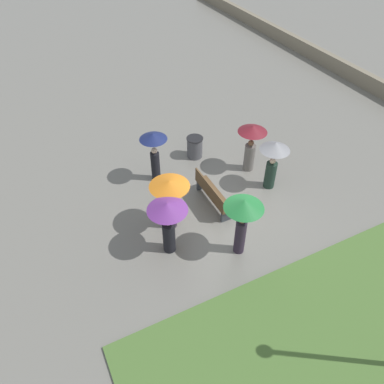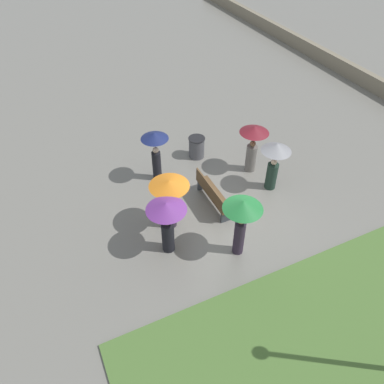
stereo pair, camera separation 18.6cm
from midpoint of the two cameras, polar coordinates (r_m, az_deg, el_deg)
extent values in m
plane|color=slate|center=(12.20, 4.93, -2.54)|extent=(90.00, 90.00, 0.00)
cube|color=brown|center=(12.05, 2.92, -0.30)|extent=(1.87, 0.42, 0.05)
cube|color=brown|center=(11.82, 2.19, 0.34)|extent=(1.87, 0.05, 0.45)
cube|color=#383D42|center=(11.69, 4.82, -3.59)|extent=(0.08, 0.38, 0.40)
cube|color=#383D42|center=(12.75, 1.11, 1.22)|extent=(0.08, 0.38, 0.40)
cylinder|color=#4C4C51|center=(14.11, 0.04, 6.78)|extent=(0.58, 0.58, 0.79)
cylinder|color=black|center=(13.87, 0.04, 8.16)|extent=(0.62, 0.62, 0.03)
cylinder|color=#1E3328|center=(12.92, 11.43, 2.57)|extent=(0.46, 0.46, 0.98)
sphere|color=beige|center=(12.56, 11.78, 4.65)|extent=(0.20, 0.20, 0.20)
cylinder|color=#4C4C4F|center=(12.40, 11.96, 5.65)|extent=(0.02, 0.02, 0.35)
cone|color=gray|center=(12.23, 12.16, 6.84)|extent=(0.98, 0.98, 0.28)
cylinder|color=#2D2333|center=(10.62, 6.83, -6.78)|extent=(0.43, 0.43, 1.17)
sphere|color=#997051|center=(10.12, 7.14, -4.21)|extent=(0.20, 0.20, 0.20)
cylinder|color=#4C4C4F|center=(9.92, 7.27, -3.10)|extent=(0.02, 0.02, 0.35)
cone|color=#237A38|center=(9.71, 7.42, -1.83)|extent=(1.08, 1.08, 0.26)
cylinder|color=black|center=(13.00, -5.99, 3.94)|extent=(0.41, 0.41, 1.12)
sphere|color=beige|center=(12.61, -6.20, 6.31)|extent=(0.21, 0.21, 0.21)
cylinder|color=#4C4C4F|center=(12.45, -6.29, 7.35)|extent=(0.02, 0.02, 0.35)
cone|color=navy|center=(12.29, -6.39, 8.43)|extent=(0.92, 0.92, 0.21)
cylinder|color=#2D2333|center=(11.29, -3.71, -3.21)|extent=(0.47, 0.47, 1.05)
sphere|color=beige|center=(10.86, -3.86, -0.89)|extent=(0.20, 0.20, 0.20)
cylinder|color=#4C4C4F|center=(10.68, -3.92, 0.18)|extent=(0.02, 0.02, 0.35)
cone|color=orange|center=(10.50, -3.99, 1.27)|extent=(1.17, 1.17, 0.19)
cylinder|color=black|center=(10.65, -4.02, -6.87)|extent=(0.39, 0.39, 1.04)
sphere|color=tan|center=(10.19, -4.18, -4.55)|extent=(0.21, 0.21, 0.21)
cylinder|color=#4C4C4F|center=(9.99, -4.26, -3.45)|extent=(0.02, 0.02, 0.35)
cone|color=#703389|center=(9.79, -4.34, -2.27)|extent=(1.11, 1.11, 0.23)
cylinder|color=slate|center=(13.56, 8.32, 5.25)|extent=(0.50, 0.50, 1.03)
sphere|color=brown|center=(13.20, 8.59, 7.40)|extent=(0.21, 0.21, 0.21)
cylinder|color=#4C4C4F|center=(13.05, 8.71, 8.41)|extent=(0.02, 0.02, 0.35)
cone|color=maroon|center=(12.89, 8.84, 9.49)|extent=(1.01, 1.01, 0.23)
camera|label=1|loc=(0.09, -90.48, -0.43)|focal=35.00mm
camera|label=2|loc=(0.09, 89.52, 0.43)|focal=35.00mm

